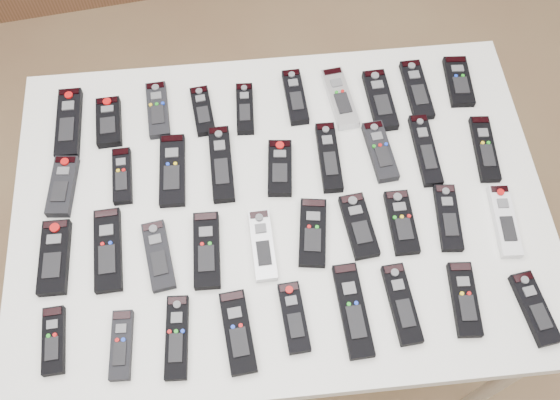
{
  "coord_description": "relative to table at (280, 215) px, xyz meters",
  "views": [
    {
      "loc": [
        -0.09,
        -0.54,
        2.08
      ],
      "look_at": [
        -0.02,
        0.12,
        0.8
      ],
      "focal_mm": 40.0,
      "sensor_mm": 36.0,
      "label": 1
    }
  ],
  "objects": [
    {
      "name": "remote_23",
      "position": [
        -0.05,
        -0.11,
        0.07
      ],
      "size": [
        0.05,
        0.17,
        0.02
      ],
      "primitive_type": "cube",
      "rotation": [
        0.0,
        0.0,
        0.03
      ],
      "color": "#B7B7BC",
      "rests_on": "table"
    },
    {
      "name": "remote_15",
      "position": [
        0.13,
        0.11,
        0.07
      ],
      "size": [
        0.05,
        0.19,
        0.02
      ],
      "primitive_type": "cube",
      "rotation": [
        0.0,
        0.0,
        -0.01
      ],
      "color": "black",
      "rests_on": "table"
    },
    {
      "name": "remote_34",
      "position": [
        0.13,
        -0.28,
        0.07
      ],
      "size": [
        0.06,
        0.21,
        0.02
      ],
      "primitive_type": "cube",
      "rotation": [
        0.0,
        0.0,
        0.05
      ],
      "color": "black",
      "rests_on": "table"
    },
    {
      "name": "remote_26",
      "position": [
        0.27,
        -0.08,
        0.07
      ],
      "size": [
        0.06,
        0.16,
        0.02
      ],
      "primitive_type": "cube",
      "rotation": [
        0.0,
        0.0,
        0.0
      ],
      "color": "black",
      "rests_on": "table"
    },
    {
      "name": "remote_17",
      "position": [
        0.37,
        0.11,
        0.07
      ],
      "size": [
        0.05,
        0.2,
        0.02
      ],
      "primitive_type": "cube",
      "rotation": [
        0.0,
        0.0,
        0.0
      ],
      "color": "black",
      "rests_on": "table"
    },
    {
      "name": "remote_20",
      "position": [
        -0.4,
        -0.08,
        0.07
      ],
      "size": [
        0.07,
        0.2,
        0.02
      ],
      "primitive_type": "cube",
      "rotation": [
        0.0,
        0.0,
        0.05
      ],
      "color": "black",
      "rests_on": "table"
    },
    {
      "name": "remote_8",
      "position": [
        0.38,
        0.29,
        0.07
      ],
      "size": [
        0.06,
        0.18,
        0.02
      ],
      "primitive_type": "cube",
      "rotation": [
        0.0,
        0.0,
        0.03
      ],
      "color": "black",
      "rests_on": "table"
    },
    {
      "name": "ground",
      "position": [
        0.02,
        -0.12,
        -0.72
      ],
      "size": [
        4.0,
        4.0,
        0.0
      ],
      "primitive_type": "plane",
      "color": "brown",
      "rests_on": "ground"
    },
    {
      "name": "remote_4",
      "position": [
        -0.06,
        0.27,
        0.07
      ],
      "size": [
        0.05,
        0.15,
        0.02
      ],
      "primitive_type": "cube",
      "rotation": [
        0.0,
        0.0,
        -0.05
      ],
      "color": "black",
      "rests_on": "table"
    },
    {
      "name": "remote_16",
      "position": [
        0.26,
        0.11,
        0.07
      ],
      "size": [
        0.07,
        0.17,
        0.02
      ],
      "primitive_type": "cube",
      "rotation": [
        0.0,
        0.0,
        0.1
      ],
      "color": "black",
      "rests_on": "table"
    },
    {
      "name": "remote_9",
      "position": [
        0.5,
        0.31,
        0.07
      ],
      "size": [
        0.07,
        0.16,
        0.02
      ],
      "primitive_type": "cube",
      "rotation": [
        0.0,
        0.0,
        -0.06
      ],
      "color": "black",
      "rests_on": "table"
    },
    {
      "name": "remote_3",
      "position": [
        -0.17,
        0.28,
        0.07
      ],
      "size": [
        0.06,
        0.15,
        0.02
      ],
      "primitive_type": "cube",
      "rotation": [
        0.0,
        0.0,
        0.1
      ],
      "color": "black",
      "rests_on": "table"
    },
    {
      "name": "remote_12",
      "position": [
        -0.25,
        0.11,
        0.07
      ],
      "size": [
        0.06,
        0.19,
        0.02
      ],
      "primitive_type": "cube",
      "rotation": [
        0.0,
        0.0,
        -0.03
      ],
      "color": "black",
      "rests_on": "table"
    },
    {
      "name": "remote_13",
      "position": [
        -0.13,
        0.12,
        0.07
      ],
      "size": [
        0.05,
        0.2,
        0.02
      ],
      "primitive_type": "cube",
      "rotation": [
        0.0,
        0.0,
        0.02
      ],
      "color": "black",
      "rests_on": "table"
    },
    {
      "name": "remote_36",
      "position": [
        0.37,
        -0.28,
        0.07
      ],
      "size": [
        0.06,
        0.17,
        0.02
      ],
      "primitive_type": "cube",
      "rotation": [
        0.0,
        0.0,
        -0.07
      ],
      "color": "black",
      "rests_on": "table"
    },
    {
      "name": "remote_32",
      "position": [
        -0.12,
        -0.3,
        0.07
      ],
      "size": [
        0.07,
        0.18,
        0.02
      ],
      "primitive_type": "cube",
      "rotation": [
        0.0,
        0.0,
        0.09
      ],
      "color": "black",
      "rests_on": "table"
    },
    {
      "name": "remote_11",
      "position": [
        -0.37,
        0.11,
        0.07
      ],
      "size": [
        0.05,
        0.15,
        0.02
      ],
      "primitive_type": "cube",
      "rotation": [
        0.0,
        0.0,
        0.04
      ],
      "color": "black",
      "rests_on": "table"
    },
    {
      "name": "remote_33",
      "position": [
        0.0,
        -0.28,
        0.07
      ],
      "size": [
        0.06,
        0.15,
        0.02
      ],
      "primitive_type": "cube",
      "rotation": [
        0.0,
        0.0,
        0.07
      ],
      "color": "black",
      "rests_on": "table"
    },
    {
      "name": "remote_7",
      "position": [
        0.28,
        0.27,
        0.07
      ],
      "size": [
        0.06,
        0.18,
        0.02
      ],
      "primitive_type": "cube",
      "rotation": [
        0.0,
        0.0,
        0.05
      ],
      "color": "black",
      "rests_on": "table"
    },
    {
      "name": "remote_30",
      "position": [
        -0.36,
        -0.3,
        0.07
      ],
      "size": [
        0.05,
        0.15,
        0.02
      ],
      "primitive_type": "cube",
      "rotation": [
        0.0,
        0.0,
        -0.04
      ],
      "color": "black",
      "rests_on": "table"
    },
    {
      "name": "remote_14",
      "position": [
        0.01,
        0.09,
        0.07
      ],
      "size": [
        0.07,
        0.15,
        0.02
      ],
      "primitive_type": "cube",
      "rotation": [
        0.0,
        0.0,
        -0.1
      ],
      "color": "black",
      "rests_on": "table"
    },
    {
      "name": "remote_31",
      "position": [
        -0.25,
        -0.3,
        0.07
      ],
      "size": [
        0.05,
        0.18,
        0.02
      ],
      "primitive_type": "cube",
      "rotation": [
        0.0,
        0.0,
        -0.05
      ],
      "color": "black",
      "rests_on": "table"
    },
    {
      "name": "remote_21",
      "position": [
        -0.28,
        -0.11,
        0.07
      ],
      "size": [
        0.08,
        0.17,
        0.02
      ],
      "primitive_type": "cube",
      "rotation": [
        0.0,
        0.0,
        0.15
      ],
      "color": "black",
      "rests_on": "table"
    },
    {
      "name": "remote_1",
      "position": [
        -0.4,
        0.27,
        0.07
      ],
      "size": [
        0.07,
        0.14,
        0.02
      ],
      "primitive_type": "cube",
      "rotation": [
        0.0,
        0.0,
        0.05
      ],
      "color": "black",
      "rests_on": "table"
    },
    {
      "name": "remote_2",
      "position": [
        -0.28,
        0.29,
        0.07
      ],
      "size": [
        0.06,
        0.17,
        0.02
      ],
      "primitive_type": "cube",
      "rotation": [
        0.0,
        0.0,
        0.06
      ],
      "color": "black",
      "rests_on": "table"
    },
    {
      "name": "remote_25",
      "position": [
        0.17,
        -0.08,
        0.07
      ],
      "size": [
        0.07,
        0.16,
        0.02
      ],
      "primitive_type": "cube",
      "rotation": [
        0.0,
        0.0,
        0.11
      ],
      "color": "black",
      "rests_on": "table"
    },
    {
      "name": "remote_19",
      "position": [
        -0.51,
        -0.09,
        0.07
      ],
      "size": [
        0.06,
        0.17,
        0.02
      ],
      "primitive_type": "cube",
      "rotation": [
        0.0,
        0.0,
        -0.01
      ],
      "color": "black",
      "rests_on": "table"
    },
    {
      "name": "remote_29",
      "position": [
        -0.5,
        -0.28,
        0.07
      ],
      "size": [
        0.05,
        0.14,
        0.02
      ],
      "primitive_type": "cube",
      "rotation": [
        0.0,
        0.0,
        0.05
      ],
      "color": "black",
      "rests_on": "table"
    },
    {
      "name": "remote_35",
      "position": [
        0.24,
        -0.27,
        0.07
      ],
      "size": [
        0.06,
        0.18,
        0.02
      ],
      "primitive_type": "cube",
      "rotation": [
        0.0,
        0.0,
        0.07
      ],
      "color": "black",
      "rests_on": "table"
    },
    {
      "name": "remote_22",
      "position": [
        -0.18,
        -0.11,
        0.07
      ],
      "size": [
        0.06,
        0.18,
        0.02
      ],
      "primitive_type": "cube",
      "rotation": [
        0.0,
        0.0,
        -0.03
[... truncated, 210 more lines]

